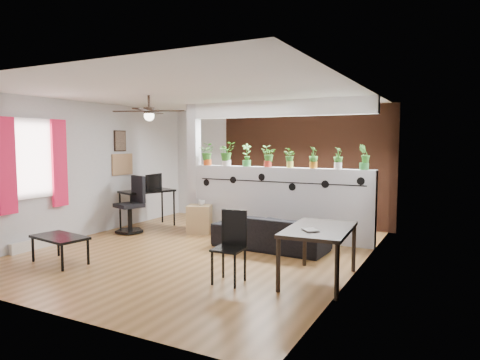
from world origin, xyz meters
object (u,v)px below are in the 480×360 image
object	(u,v)px
folding_chair	(232,240)
computer_desk	(147,194)
potted_plant_7	(364,156)
office_chair	(132,208)
potted_plant_3	(268,156)
cube_shelf	(199,219)
potted_plant_4	(290,157)
cup	(201,203)
potted_plant_5	(313,157)
potted_plant_2	(247,154)
potted_plant_6	(338,157)
sofa	(270,233)
coffee_table	(60,239)
potted_plant_0	(207,154)
potted_plant_1	(227,153)
ceiling_fan	(149,113)
dining_table	(319,233)

from	to	relation	value
folding_chair	computer_desk	bearing A→B (deg)	145.09
potted_plant_7	office_chair	world-z (taller)	potted_plant_7
potted_plant_3	cube_shelf	distance (m)	1.89
potted_plant_3	potted_plant_4	size ratio (longest dim) A/B	1.13
cup	folding_chair	bearing A→B (deg)	-49.93
potted_plant_4	potted_plant_7	bearing A→B (deg)	0.00
potted_plant_5	cup	size ratio (longest dim) A/B	2.95
potted_plant_5	folding_chair	xyz separation A→B (m)	(-0.24, -2.66, -1.01)
potted_plant_2	folding_chair	size ratio (longest dim) A/B	0.48
potted_plant_6	office_chair	size ratio (longest dim) A/B	0.35
cup	folding_chair	xyz separation A→B (m)	(1.95, -2.32, -0.06)
potted_plant_5	potted_plant_4	bearing A→B (deg)	-180.00
sofa	coffee_table	bearing A→B (deg)	45.54
potted_plant_0	potted_plant_4	world-z (taller)	potted_plant_0
potted_plant_1	computer_desk	world-z (taller)	potted_plant_1
potted_plant_3	potted_plant_7	distance (m)	1.81
potted_plant_7	office_chair	xyz separation A→B (m)	(-4.37, -0.93, -1.09)
potted_plant_3	office_chair	xyz separation A→B (m)	(-2.56, -0.93, -1.07)
potted_plant_5	cube_shelf	xyz separation A→B (m)	(-2.24, -0.34, -1.28)
folding_chair	coffee_table	xyz separation A→B (m)	(-2.70, -0.46, -0.18)
ceiling_fan	potted_plant_2	xyz separation A→B (m)	(0.92, 1.80, -0.73)
office_chair	dining_table	bearing A→B (deg)	-15.74
potted_plant_2	potted_plant_3	distance (m)	0.45
potted_plant_3	sofa	bearing A→B (deg)	-63.12
ceiling_fan	coffee_table	distance (m)	2.44
potted_plant_7	folding_chair	distance (m)	3.07
cup	ceiling_fan	bearing A→B (deg)	-93.30
potted_plant_7	dining_table	bearing A→B (deg)	-93.50
potted_plant_3	office_chair	world-z (taller)	potted_plant_3
cup	computer_desk	bearing A→B (deg)	180.00
potted_plant_4	folding_chair	size ratio (longest dim) A/B	0.39
potted_plant_6	sofa	size ratio (longest dim) A/B	0.21
potted_plant_2	potted_plant_4	world-z (taller)	potted_plant_2
potted_plant_5	cup	world-z (taller)	potted_plant_5
potted_plant_6	office_chair	xyz separation A→B (m)	(-3.92, -0.93, -1.06)
potted_plant_3	coffee_table	world-z (taller)	potted_plant_3
computer_desk	dining_table	distance (m)	4.69
potted_plant_0	dining_table	world-z (taller)	potted_plant_0
potted_plant_0	potted_plant_1	bearing A→B (deg)	0.00
potted_plant_5	computer_desk	xyz separation A→B (m)	(-3.57, -0.34, -0.84)
ceiling_fan	potted_plant_0	world-z (taller)	ceiling_fan
ceiling_fan	potted_plant_1	world-z (taller)	ceiling_fan
cup	office_chair	distance (m)	1.41
coffee_table	potted_plant_5	bearing A→B (deg)	46.75
potted_plant_5	cube_shelf	bearing A→B (deg)	-171.38
ceiling_fan	potted_plant_5	xyz separation A→B (m)	(2.28, 1.80, -0.75)
computer_desk	office_chair	world-z (taller)	office_chair
potted_plant_4	cup	xyz separation A→B (m)	(-1.74, -0.34, -0.93)
potted_plant_3	folding_chair	distance (m)	2.93
potted_plant_0	potted_plant_6	size ratio (longest dim) A/B	1.17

